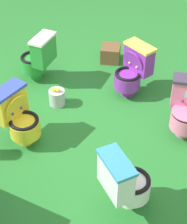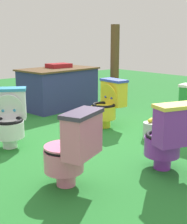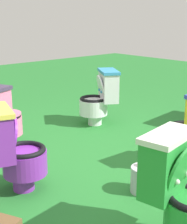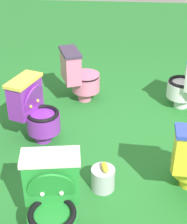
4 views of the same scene
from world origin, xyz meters
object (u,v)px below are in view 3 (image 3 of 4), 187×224
object	(u,v)px
toilet_purple	(13,149)
lemon_bucket	(144,179)
toilet_green	(182,190)
toilet_white	(100,97)

from	to	relation	value
toilet_purple	lemon_bucket	size ratio (longest dim) A/B	2.63
toilet_green	toilet_white	xyz separation A→B (m)	(-2.17, 1.32, 0.00)
toilet_white	lemon_bucket	distance (m)	1.88
toilet_green	lemon_bucket	size ratio (longest dim) A/B	2.63
lemon_bucket	toilet_purple	bearing A→B (deg)	-132.52
toilet_white	toilet_green	bearing A→B (deg)	-179.75
toilet_purple	toilet_white	xyz separation A→B (m)	(-0.86, 1.77, 0.00)
toilet_white	lemon_bucket	world-z (taller)	toilet_white
lemon_bucket	toilet_green	bearing A→B (deg)	-30.37
toilet_green	toilet_white	distance (m)	2.54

